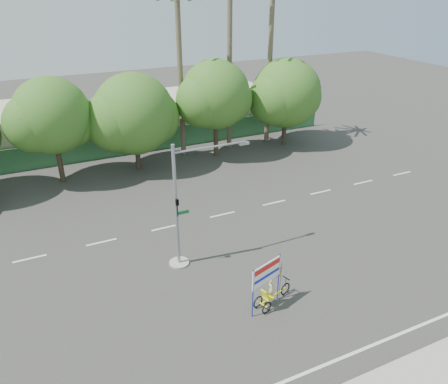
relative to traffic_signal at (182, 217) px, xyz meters
name	(u,v)px	position (x,y,z in m)	size (l,w,h in m)	color
ground	(253,294)	(2.20, -3.98, -2.92)	(120.00, 120.00, 0.00)	#33302D
fence	(139,142)	(2.20, 17.52, -1.92)	(38.00, 0.08, 2.00)	#336B3D
building_left	(13,132)	(-7.80, 22.02, -0.92)	(12.00, 8.00, 4.00)	beige
building_right	(202,110)	(10.20, 22.02, -1.12)	(14.00, 8.00, 3.60)	beige
tree_left	(51,118)	(-4.85, 14.02, 2.14)	(6.66, 5.60, 8.07)	#473828
tree_center	(133,116)	(1.14, 14.02, 1.55)	(7.62, 6.40, 7.85)	#473828
tree_right	(215,97)	(8.15, 14.02, 2.32)	(6.90, 5.80, 8.36)	#473828
tree_far_right	(286,95)	(15.15, 14.02, 1.73)	(7.38, 6.20, 7.94)	#473828
palm_tall	(230,28)	(10.20, 15.52, 7.55)	(3.73, 3.79, 17.45)	#70604C
palm_mid	(271,39)	(14.20, 15.52, 6.48)	(3.73, 3.79, 15.45)	#70604C
palm_short	(179,51)	(5.70, 15.52, 5.94)	(3.73, 3.79, 14.45)	#70604C
traffic_signal	(182,217)	(0.00, 0.00, 0.00)	(4.72, 1.10, 7.00)	gray
trike_billboard	(270,287)	(2.47, -5.04, -1.82)	(2.66, 1.14, 2.73)	black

